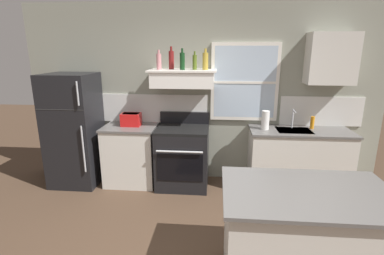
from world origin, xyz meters
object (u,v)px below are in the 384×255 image
at_px(refrigerator, 74,130).
at_px(kitchen_island, 304,239).
at_px(bottle_olive_oil_square, 195,62).
at_px(bottle_rose_pink, 159,61).
at_px(stove_range, 183,156).
at_px(paper_towel_roll, 265,120).
at_px(bottle_dark_green_wine, 182,61).
at_px(bottle_champagne_gold_foil, 205,61).
at_px(dish_soap_bottle, 312,123).
at_px(bottle_red_label_wine, 171,60).
at_px(toaster, 131,119).

xyz_separation_m(refrigerator, kitchen_island, (2.91, -1.83, -0.39)).
height_order(bottle_olive_oil_square, kitchen_island, bottle_olive_oil_square).
bearing_deg(bottle_rose_pink, stove_range, -13.17).
bearing_deg(paper_towel_roll, bottle_rose_pink, 178.44).
relative_size(stove_range, bottle_dark_green_wine, 3.72).
height_order(stove_range, kitchen_island, stove_range).
relative_size(paper_towel_roll, kitchen_island, 0.19).
bearing_deg(paper_towel_roll, refrigerator, -178.79).
height_order(stove_range, bottle_champagne_gold_foil, bottle_champagne_gold_foil).
relative_size(bottle_dark_green_wine, dish_soap_bottle, 1.63).
bearing_deg(bottle_champagne_gold_foil, paper_towel_roll, -3.30).
bearing_deg(bottle_red_label_wine, refrigerator, -173.17).
bearing_deg(bottle_champagne_gold_foil, dish_soap_bottle, 1.82).
xyz_separation_m(stove_range, bottle_rose_pink, (-0.34, 0.08, 1.40)).
bearing_deg(bottle_champagne_gold_foil, bottle_olive_oil_square, -177.65).
height_order(bottle_champagne_gold_foil, paper_towel_roll, bottle_champagne_gold_foil).
distance_m(refrigerator, bottle_red_label_wine, 1.81).
bearing_deg(bottle_rose_pink, bottle_champagne_gold_foil, 0.75).
distance_m(stove_range, kitchen_island, 2.24).
height_order(bottle_olive_oil_square, bottle_champagne_gold_foil, bottle_champagne_gold_foil).
xyz_separation_m(bottle_dark_green_wine, paper_towel_roll, (1.19, -0.00, -0.82)).
relative_size(bottle_dark_green_wine, kitchen_island, 0.21).
distance_m(bottle_rose_pink, bottle_champagne_gold_foil, 0.66).
bearing_deg(dish_soap_bottle, bottle_olive_oil_square, -178.13).
bearing_deg(dish_soap_bottle, refrigerator, -177.40).
height_order(bottle_dark_green_wine, bottle_olive_oil_square, bottle_dark_green_wine).
relative_size(stove_range, bottle_red_label_wine, 3.41).
distance_m(bottle_champagne_gold_foil, kitchen_island, 2.57).
height_order(stove_range, bottle_rose_pink, bottle_rose_pink).
relative_size(refrigerator, bottle_dark_green_wine, 5.76).
distance_m(stove_range, bottle_dark_green_wine, 1.40).
bearing_deg(bottle_dark_green_wine, bottle_red_label_wine, 146.05).
xyz_separation_m(bottle_olive_oil_square, bottle_champagne_gold_foil, (0.15, 0.01, 0.02)).
bearing_deg(kitchen_island, bottle_red_label_wine, 125.60).
relative_size(bottle_red_label_wine, bottle_champagne_gold_foil, 1.09).
relative_size(bottle_champagne_gold_foil, paper_towel_roll, 1.08).
height_order(refrigerator, bottle_dark_green_wine, bottle_dark_green_wine).
distance_m(bottle_rose_pink, paper_towel_roll, 1.74).
distance_m(stove_range, bottle_rose_pink, 1.44).
height_order(refrigerator, paper_towel_roll, refrigerator).
bearing_deg(refrigerator, bottle_rose_pink, 4.44).
xyz_separation_m(refrigerator, bottle_champagne_gold_foil, (1.97, 0.11, 1.02)).
xyz_separation_m(bottle_dark_green_wine, dish_soap_bottle, (1.88, 0.10, -0.87)).
xyz_separation_m(bottle_rose_pink, bottle_champagne_gold_foil, (0.66, 0.01, 0.01)).
height_order(bottle_red_label_wine, kitchen_island, bottle_red_label_wine).
height_order(bottle_dark_green_wine, kitchen_island, bottle_dark_green_wine).
distance_m(paper_towel_roll, kitchen_island, 1.98).
distance_m(bottle_red_label_wine, bottle_dark_green_wine, 0.21).
xyz_separation_m(toaster, bottle_olive_oil_square, (0.96, 0.02, 0.84)).
height_order(toaster, bottle_olive_oil_square, bottle_olive_oil_square).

